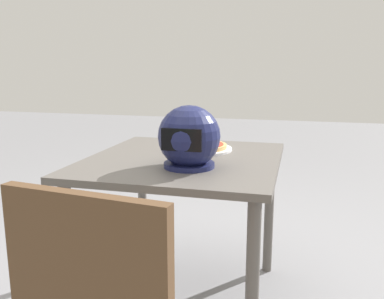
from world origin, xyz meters
name	(u,v)px	position (x,y,z in m)	size (l,w,h in m)	color
ground_plane	(184,299)	(0.00, 0.00, 0.00)	(14.00, 14.00, 0.00)	gray
dining_table	(184,177)	(0.00, 0.00, 0.63)	(0.86, 0.94, 0.72)	#5B5651
pizza_plate	(200,149)	(-0.03, -0.18, 0.73)	(0.32, 0.32, 0.01)	white
pizza	(200,145)	(-0.03, -0.18, 0.75)	(0.27, 0.27, 0.05)	tan
motorcycle_helmet	(189,138)	(-0.07, 0.17, 0.85)	(0.26, 0.26, 0.26)	#191E4C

